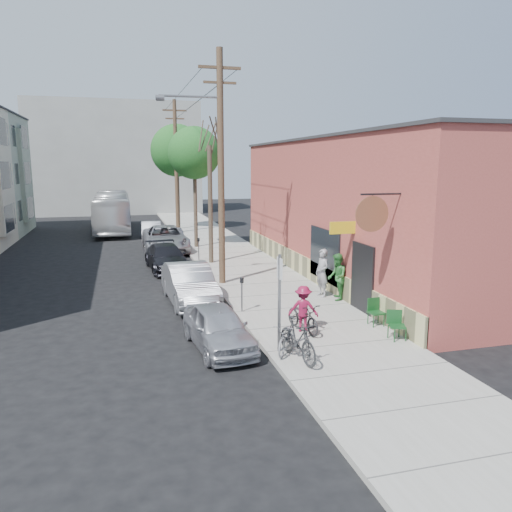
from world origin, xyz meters
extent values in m
plane|color=black|center=(0.00, 0.00, 0.00)|extent=(120.00, 120.00, 0.00)
cube|color=#99978E|center=(4.25, 11.00, 0.07)|extent=(4.50, 58.00, 0.15)
cube|color=#A1433C|center=(9.00, 5.00, 3.25)|extent=(5.00, 20.00, 6.50)
cube|color=#2B2B2D|center=(9.00, 5.00, 6.55)|extent=(5.20, 20.20, 0.12)
cube|color=tan|center=(6.48, 5.00, 0.55)|extent=(0.10, 20.00, 1.10)
cube|color=black|center=(6.47, -1.00, 1.30)|extent=(0.10, 1.60, 2.60)
cube|color=black|center=(6.47, 2.50, 1.60)|extent=(0.08, 3.00, 2.20)
cylinder|color=brown|center=(5.55, -3.20, 3.90)|extent=(1.10, 0.06, 1.10)
cube|color=gold|center=(6.00, -0.20, 3.10)|extent=(1.00, 0.08, 0.45)
cube|color=gray|center=(-9.25, 26.00, 4.50)|extent=(1.10, 3.20, 7.00)
cube|color=gray|center=(-2.00, 42.00, 6.00)|extent=(18.00, 8.00, 12.00)
cube|color=slate|center=(2.35, -4.02, 1.55)|extent=(0.07, 0.07, 2.80)
cube|color=silver|center=(2.35, -4.02, 2.55)|extent=(0.02, 0.45, 0.60)
cylinder|color=slate|center=(2.25, 0.03, 0.70)|extent=(0.06, 0.06, 1.10)
cylinder|color=black|center=(2.25, 0.03, 1.30)|extent=(0.14, 0.14, 0.18)
cylinder|color=slate|center=(2.25, 10.14, 0.70)|extent=(0.06, 0.06, 1.10)
cylinder|color=black|center=(2.25, 10.14, 1.30)|extent=(0.14, 0.14, 0.18)
cylinder|color=#503A28|center=(2.45, 4.59, 5.15)|extent=(0.28, 0.28, 10.00)
cube|color=#503A28|center=(2.45, 4.59, 9.35)|extent=(1.80, 0.12, 0.12)
cube|color=#503A28|center=(2.45, 4.59, 8.75)|extent=(1.40, 0.10, 0.10)
cylinder|color=slate|center=(-0.05, 4.59, 8.05)|extent=(0.35, 0.24, 0.24)
cylinder|color=#503A28|center=(2.45, 22.05, 5.15)|extent=(0.28, 0.28, 10.00)
cube|color=#503A28|center=(2.45, 22.05, 9.35)|extent=(1.80, 0.12, 0.12)
cube|color=#503A28|center=(2.45, 22.05, 8.75)|extent=(1.40, 0.10, 0.10)
cylinder|color=#44392C|center=(2.80, 9.35, 3.26)|extent=(0.24, 0.24, 6.21)
cylinder|color=#44392C|center=(2.80, 14.80, 2.94)|extent=(0.24, 0.24, 5.58)
sphere|color=#226023|center=(2.80, 14.80, 6.08)|extent=(3.28, 3.28, 3.28)
cylinder|color=#44392C|center=(2.80, 24.36, 3.12)|extent=(0.24, 0.24, 5.95)
sphere|color=#226023|center=(2.80, 24.36, 6.47)|extent=(4.20, 4.20, 4.20)
imported|color=gray|center=(5.85, 1.23, 1.11)|extent=(0.58, 0.78, 1.93)
imported|color=#2F7533|center=(6.20, 0.59, 1.07)|extent=(0.97, 1.08, 1.83)
imported|color=maroon|center=(3.62, -2.57, 0.89)|extent=(1.10, 0.88, 1.48)
imported|color=black|center=(3.62, -2.57, 0.62)|extent=(0.94, 1.87, 0.94)
imported|color=black|center=(2.63, -4.78, 0.72)|extent=(0.86, 1.97, 1.14)
imported|color=slate|center=(2.56, -4.09, 0.58)|extent=(1.36, 1.68, 0.86)
imported|color=#AEAFB6|center=(0.80, -2.98, 0.64)|extent=(1.89, 3.90, 1.28)
imported|color=#9FA1A6|center=(0.66, 2.17, 0.76)|extent=(1.87, 4.71, 1.53)
imported|color=black|center=(0.35, 8.71, 0.65)|extent=(2.16, 4.62, 1.30)
imported|color=#9C9CA3|center=(0.80, 14.34, 0.80)|extent=(2.73, 5.80, 1.60)
imported|color=silver|center=(0.27, 19.67, 0.64)|extent=(1.54, 3.95, 1.28)
imported|color=silver|center=(-2.45, 25.17, 1.59)|extent=(2.74, 11.42, 3.18)
camera|label=1|loc=(-1.83, -16.86, 5.40)|focal=35.00mm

